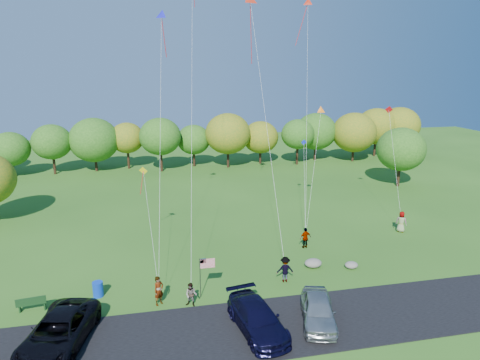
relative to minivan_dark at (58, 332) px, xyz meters
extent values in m
plane|color=#2A5A19|center=(11.87, 3.46, -0.92)|extent=(140.00, 140.00, 0.00)
cube|color=black|center=(11.87, -0.54, -0.89)|extent=(44.00, 6.00, 0.06)
cylinder|color=#342112|center=(-13.77, 40.45, 0.33)|extent=(0.36, 0.36, 2.49)
ellipsoid|color=#406C1B|center=(-13.77, 40.45, 3.43)|extent=(5.70, 5.70, 5.13)
cylinder|color=#342112|center=(-7.84, 42.00, 0.53)|extent=(0.36, 0.36, 2.90)
ellipsoid|color=#406C1B|center=(-7.84, 42.00, 3.62)|extent=(5.05, 5.05, 4.55)
cylinder|color=#342112|center=(-2.54, 39.90, 0.47)|extent=(0.36, 0.36, 2.78)
ellipsoid|color=#245917|center=(-2.54, 39.90, 3.84)|extent=(6.10, 6.10, 5.49)
cylinder|color=#342112|center=(1.37, 39.91, 0.55)|extent=(0.36, 0.36, 2.94)
ellipsoid|color=#406C1B|center=(1.37, 39.91, 3.59)|extent=(4.84, 4.84, 4.36)
cylinder|color=#342112|center=(7.08, 43.35, 0.50)|extent=(0.36, 0.36, 2.85)
ellipsoid|color=#406C1B|center=(7.08, 43.35, 4.04)|extent=(6.50, 6.50, 5.85)
cylinder|color=#342112|center=(11.61, 43.12, 0.37)|extent=(0.36, 0.36, 2.59)
ellipsoid|color=#245917|center=(11.61, 43.12, 3.52)|extent=(5.69, 5.69, 5.12)
cylinder|color=#342112|center=(16.59, 39.59, 0.21)|extent=(0.36, 0.36, 2.26)
ellipsoid|color=#245917|center=(16.59, 39.59, 3.19)|extent=(5.69, 5.69, 5.12)
cylinder|color=#342112|center=(21.77, 40.47, 0.41)|extent=(0.36, 0.36, 2.66)
ellipsoid|color=#245917|center=(21.77, 40.47, 3.87)|extent=(6.56, 6.56, 5.91)
cylinder|color=#342112|center=(26.68, 41.27, 0.43)|extent=(0.36, 0.36, 2.70)
ellipsoid|color=#245917|center=(26.68, 41.27, 3.65)|extent=(5.75, 5.75, 5.17)
cylinder|color=#342112|center=(32.34, 42.26, 0.57)|extent=(0.36, 0.36, 2.98)
ellipsoid|color=#245917|center=(32.34, 42.26, 3.95)|extent=(5.83, 5.83, 5.25)
cylinder|color=#342112|center=(37.40, 42.72, 0.50)|extent=(0.36, 0.36, 2.84)
ellipsoid|color=#406C1B|center=(37.40, 42.72, 4.14)|extent=(6.84, 6.84, 6.16)
cylinder|color=#342112|center=(41.25, 43.03, 0.21)|extent=(0.36, 0.36, 2.26)
ellipsoid|color=#406C1B|center=(41.25, 43.03, 3.32)|extent=(6.08, 6.08, 5.47)
cylinder|color=#342112|center=(46.23, 43.20, 0.29)|extent=(0.36, 0.36, 2.42)
ellipsoid|color=#406C1B|center=(46.23, 43.20, 3.48)|extent=(6.11, 6.11, 5.50)
cylinder|color=#342112|center=(35.87, 25.46, 0.48)|extent=(0.36, 0.36, 2.80)
ellipsoid|color=#245917|center=(35.87, 25.46, 3.83)|extent=(6.00, 6.00, 5.40)
imported|color=black|center=(0.00, 0.00, 0.00)|extent=(4.17, 6.68, 1.72)
imported|color=black|center=(10.75, -0.82, -0.07)|extent=(3.06, 5.72, 1.58)
imported|color=#979DA1|center=(14.46, -0.77, -0.06)|extent=(3.11, 5.01, 1.59)
imported|color=#4C4C59|center=(5.38, 3.28, 0.04)|extent=(0.83, 0.80, 1.92)
imported|color=#4C4C59|center=(7.35, 2.66, -0.14)|extent=(0.94, 0.86, 1.56)
imported|color=#4C4C59|center=(14.12, 4.51, 0.00)|extent=(1.26, 0.80, 1.85)
imported|color=#4C4C59|center=(17.57, 9.70, -0.04)|extent=(1.10, 0.61, 1.77)
imported|color=#4C4C59|center=(27.41, 11.29, 0.05)|extent=(1.12, 1.08, 1.94)
cube|color=#133516|center=(-2.36, 4.24, -0.52)|extent=(1.73, 0.34, 0.06)
cube|color=#133516|center=(-2.36, 4.07, -0.23)|extent=(1.72, 0.28, 0.53)
cube|color=#133516|center=(-3.08, 4.24, -0.72)|extent=(0.13, 0.44, 0.40)
cube|color=#133516|center=(-1.63, 4.24, -0.72)|extent=(0.13, 0.44, 0.40)
cylinder|color=#0C39C1|center=(1.47, 5.14, -0.41)|extent=(0.68, 0.68, 1.01)
cylinder|color=black|center=(8.06, 3.62, 0.45)|extent=(0.05, 0.05, 2.74)
cube|color=red|center=(8.55, 3.62, 1.44)|extent=(0.99, 0.66, 0.02)
cube|color=navy|center=(8.25, 3.63, 1.63)|extent=(0.39, 0.02, 0.31)
ellipsoid|color=#9F9E8B|center=(16.89, 6.17, -0.59)|extent=(1.32, 1.03, 0.66)
ellipsoid|color=gray|center=(19.64, 5.40, -0.66)|extent=(1.00, 0.83, 0.52)
cone|color=#1214B9|center=(6.74, 14.89, 17.70)|extent=(1.12, 0.93, 0.88)
cone|color=orange|center=(20.79, 15.39, 9.89)|extent=(0.89, 0.48, 0.79)
cone|color=red|center=(19.93, 17.51, 19.34)|extent=(1.08, 0.89, 0.86)
cube|color=red|center=(29.07, 17.75, 9.58)|extent=(0.73, 0.30, 0.72)
cube|color=yellow|center=(4.68, 13.00, 5.58)|extent=(0.68, 0.37, 0.71)
cube|color=#162DE2|center=(21.18, 20.53, 6.06)|extent=(0.62, 0.16, 0.61)
camera|label=1|loc=(5.34, -21.57, 13.70)|focal=32.00mm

